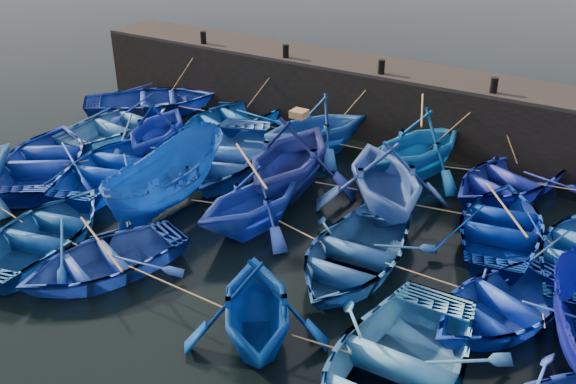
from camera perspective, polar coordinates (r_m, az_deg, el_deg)
The scene contains 31 objects.
ground at distance 17.05m, azimuth -5.64°, elevation -6.36°, with size 120.00×120.00×0.00m, color black.
quay_wall at distance 24.76m, azimuth 8.91°, elevation 7.86°, with size 26.00×2.50×2.50m, color black.
quay_top at distance 24.35m, azimuth 9.13°, elevation 10.76°, with size 26.00×2.50×0.12m, color black.
bollard_0 at distance 27.46m, azimuth -7.54°, elevation 13.46°, with size 0.24×0.24×0.50m, color black.
bollard_1 at distance 25.23m, azimuth -0.20°, elevation 12.43°, with size 0.24×0.24×0.50m, color black.
bollard_2 at distance 23.46m, azimuth 8.31°, elevation 10.96°, with size 0.24×0.24×0.50m, color black.
bollard_3 at distance 22.29m, azimuth 17.84°, elevation 9.02°, with size 0.24×0.24×0.50m, color black.
boat_0 at distance 27.36m, azimuth -12.05°, elevation 7.97°, with size 3.83×5.36×1.11m, color navy.
boat_1 at distance 25.21m, azimuth -5.19°, elevation 6.64°, with size 3.47×4.85×1.01m, color #0B47AA.
boat_2 at distance 22.80m, azimuth 2.60°, elevation 5.99°, with size 3.57×4.14×2.18m, color #164891.
boat_3 at distance 21.49m, azimuth 11.53°, elevation 4.23°, with size 3.80×4.41×2.32m, color #0C58A5.
boat_4 at distance 21.35m, azimuth 18.93°, elevation 1.14°, with size 3.47×4.85×1.01m, color navy.
boat_6 at distance 25.20m, azimuth -14.66°, elevation 5.87°, with size 3.62×5.06×1.05m, color #3067B1.
boat_7 at distance 23.19m, azimuth -11.56°, elevation 5.64°, with size 3.34×3.88×2.04m, color #102897.
boat_8 at distance 21.77m, azimuth -5.53°, elevation 3.39°, with size 4.12×5.77×1.20m, color blue.
boat_9 at distance 19.98m, azimuth 0.22°, elevation 3.38°, with size 4.21×4.89×2.57m, color navy.
boat_10 at distance 18.91m, azimuth 8.73°, elevation 1.40°, with size 4.05×4.70×2.47m, color blue.
boat_11 at distance 18.63m, azimuth 18.55°, elevation -2.82°, with size 3.46×4.83×1.00m, color navy.
boat_13 at distance 22.87m, azimuth -20.81°, elevation 2.76°, with size 3.89×5.43×1.13m, color #13319A.
boat_14 at distance 21.73m, azimuth -15.68°, elevation 2.14°, with size 3.56×4.97×1.03m, color #0734BC.
boat_15 at distance 19.39m, azimuth -10.71°, elevation 1.11°, with size 1.93×5.12×1.98m, color navy.
boat_16 at distance 17.98m, azimuth -3.24°, elevation -0.57°, with size 3.31×3.84×2.02m, color #1937BA.
boat_17 at distance 16.51m, azimuth 5.79°, elevation -5.49°, with size 3.55×4.96×1.03m, color navy.
boat_18 at distance 15.61m, azimuth 18.44°, elevation -9.42°, with size 3.19×4.45×0.92m, color #1539C3.
boat_21 at distance 18.54m, azimuth -20.81°, elevation -3.38°, with size 3.46×4.84×1.00m, color navy.
boat_22 at distance 17.01m, azimuth -16.11°, elevation -5.74°, with size 3.11×4.35×0.90m, color #2244AD.
boat_23 at distance 13.97m, azimuth -2.87°, elevation -10.02°, with size 3.19×3.70×1.95m, color navy.
boat_24 at distance 13.24m, azimuth 9.28°, elevation -15.23°, with size 3.97×5.55×1.15m, color #367BD2.
wooden_crate at distance 19.31m, azimuth 0.99°, elevation 6.97°, with size 0.47×0.44×0.22m, color #946740.
mooring_ropes at distance 20.34m, azimuth 2.50°, elevation 2.59°, with size 17.77×11.61×2.10m.
loose_oars at distance 17.88m, azimuth 3.60°, elevation 1.33°, with size 10.50×11.64×1.48m.
Camera 1 is at (8.73, -11.14, 9.51)m, focal length 40.00 mm.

